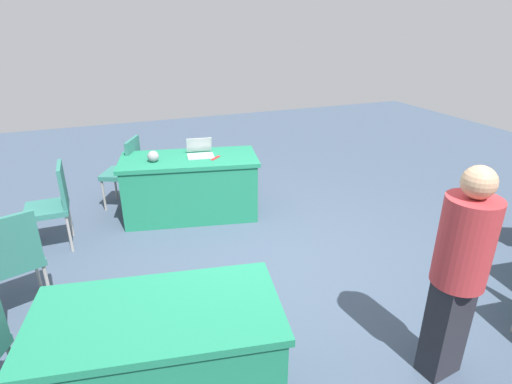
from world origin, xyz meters
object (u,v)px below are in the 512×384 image
object	(u,v)px
chair_tucked_left	(53,202)
chair_tucked_right	(126,169)
person_attendee_browsing	(459,268)
chair_back_row	(12,257)
table_mid_right	(162,361)
table_foreground	(191,186)
yarn_ball	(153,156)
scissors_red	(216,158)
laptop_silver	(200,152)

from	to	relation	value
chair_tucked_left	chair_tucked_right	size ratio (longest dim) A/B	1.00
person_attendee_browsing	chair_back_row	bearing A→B (deg)	-39.73
table_mid_right	chair_tucked_left	xyz separation A→B (m)	(0.75, -2.53, 0.15)
table_foreground	chair_back_row	world-z (taller)	chair_back_row
person_attendee_browsing	yarn_ball	xyz separation A→B (m)	(1.51, -3.16, -0.03)
table_foreground	scissors_red	xyz separation A→B (m)	(-0.30, 0.15, 0.39)
table_foreground	table_mid_right	distance (m)	2.89
chair_tucked_right	table_foreground	bearing A→B (deg)	-101.72
yarn_ball	chair_tucked_left	bearing A→B (deg)	11.81
chair_tucked_right	person_attendee_browsing	xyz separation A→B (m)	(-1.81, 3.75, 0.34)
table_foreground	chair_back_row	size ratio (longest dim) A/B	1.85
chair_tucked_left	table_foreground	bearing A→B (deg)	-81.74
table_foreground	table_mid_right	size ratio (longest dim) A/B	1.13
chair_back_row	scissors_red	world-z (taller)	chair_back_row
table_foreground	yarn_ball	bearing A→B (deg)	1.68
table_mid_right	person_attendee_browsing	bearing A→B (deg)	168.01
yarn_ball	scissors_red	distance (m)	0.74
table_mid_right	chair_tucked_left	world-z (taller)	chair_tucked_left
table_mid_right	chair_tucked_right	bearing A→B (deg)	-91.36
chair_back_row	chair_tucked_left	bearing A→B (deg)	59.24
person_attendee_browsing	chair_tucked_left	bearing A→B (deg)	-55.81
chair_tucked_left	scissors_red	size ratio (longest dim) A/B	5.24
yarn_ball	scissors_red	bearing A→B (deg)	168.95
chair_tucked_left	chair_tucked_right	bearing A→B (deg)	-46.08
chair_tucked_left	chair_back_row	distance (m)	1.16
table_foreground	scissors_red	bearing A→B (deg)	152.77
table_foreground	chair_tucked_left	distance (m)	1.59
chair_tucked_right	yarn_ball	distance (m)	0.73
person_attendee_browsing	scissors_red	distance (m)	3.12
table_mid_right	yarn_ball	world-z (taller)	yarn_ball
table_foreground	laptop_silver	world-z (taller)	laptop_silver
table_foreground	person_attendee_browsing	world-z (taller)	person_attendee_browsing
table_foreground	scissors_red	distance (m)	0.52
chair_tucked_left	scissors_red	xyz separation A→B (m)	(-1.86, -0.09, 0.25)
chair_tucked_right	laptop_silver	bearing A→B (deg)	-95.53
table_mid_right	scissors_red	size ratio (longest dim) A/B	8.82
chair_tucked_right	person_attendee_browsing	bearing A→B (deg)	-127.87
chair_tucked_left	chair_tucked_right	world-z (taller)	chair_tucked_left
table_foreground	table_mid_right	bearing A→B (deg)	73.72
person_attendee_browsing	laptop_silver	size ratio (longest dim) A/B	4.43
laptop_silver	table_mid_right	bearing A→B (deg)	79.27
table_mid_right	scissors_red	distance (m)	2.87
table_foreground	person_attendee_browsing	distance (m)	3.39
chair_tucked_right	scissors_red	bearing A→B (deg)	-98.84
laptop_silver	yarn_ball	xyz separation A→B (m)	(0.58, 0.04, 0.03)
table_foreground	chair_tucked_right	bearing A→B (deg)	-38.05
chair_back_row	table_mid_right	bearing A→B (deg)	-73.81
chair_tucked_left	laptop_silver	size ratio (longest dim) A/B	2.65
table_foreground	laptop_silver	xyz separation A→B (m)	(-0.15, -0.02, 0.43)
person_attendee_browsing	scissors_red	size ratio (longest dim) A/B	8.75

